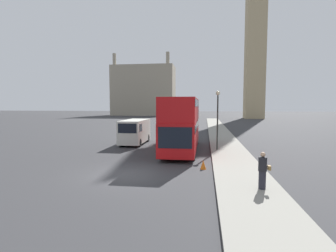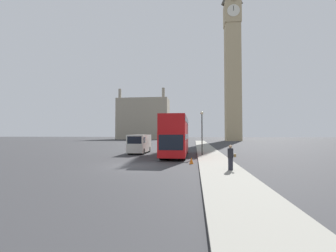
{
  "view_description": "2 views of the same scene",
  "coord_description": "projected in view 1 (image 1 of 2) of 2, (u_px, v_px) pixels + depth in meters",
  "views": [
    {
      "loc": [
        4.47,
        -14.13,
        3.91
      ],
      "look_at": [
        1.22,
        8.88,
        2.04
      ],
      "focal_mm": 28.0,
      "sensor_mm": 36.0,
      "label": 1
    },
    {
      "loc": [
        4.66,
        -17.53,
        2.57
      ],
      "look_at": [
        0.57,
        17.34,
        3.76
      ],
      "focal_mm": 24.0,
      "sensor_mm": 36.0,
      "label": 2
    }
  ],
  "objects": [
    {
      "name": "ground_plane",
      "position": [
        125.0,
        174.0,
        14.88
      ],
      "size": [
        300.0,
        300.0,
        0.0
      ],
      "primitive_type": "plane",
      "color": "#333335"
    },
    {
      "name": "sidewalk_strip",
      "position": [
        243.0,
        177.0,
        13.97
      ],
      "size": [
        3.01,
        120.0,
        0.15
      ],
      "color": "gray",
      "rests_on": "ground_plane"
    },
    {
      "name": "clock_tower",
      "position": [
        256.0,
        12.0,
        73.47
      ],
      "size": [
        5.68,
        5.85,
        58.58
      ],
      "color": "tan",
      "rests_on": "ground_plane"
    },
    {
      "name": "building_block_distant",
      "position": [
        144.0,
        91.0,
        99.12
      ],
      "size": [
        23.1,
        10.55,
        22.57
      ],
      "color": "#9E937F",
      "rests_on": "ground_plane"
    },
    {
      "name": "red_double_decker_bus",
      "position": [
        182.0,
        122.0,
        22.2
      ],
      "size": [
        2.58,
        10.54,
        4.44
      ],
      "color": "#B71114",
      "rests_on": "ground_plane"
    },
    {
      "name": "white_van",
      "position": [
        135.0,
        131.0,
        26.15
      ],
      "size": [
        2.07,
        5.3,
        2.42
      ],
      "color": "silver",
      "rests_on": "ground_plane"
    },
    {
      "name": "pedestrian",
      "position": [
        263.0,
        171.0,
        11.68
      ],
      "size": [
        0.53,
        0.37,
        1.67
      ],
      "color": "#23232D",
      "rests_on": "sidewalk_strip"
    },
    {
      "name": "street_lamp",
      "position": [
        218.0,
        110.0,
        21.84
      ],
      "size": [
        0.36,
        0.36,
        4.93
      ],
      "color": "#2D332D",
      "rests_on": "sidewalk_strip"
    },
    {
      "name": "parked_sedan",
      "position": [
        170.0,
        121.0,
        52.15
      ],
      "size": [
        1.77,
        4.26,
        1.57
      ],
      "color": "#99999E",
      "rests_on": "ground_plane"
    },
    {
      "name": "traffic_cone",
      "position": [
        203.0,
        165.0,
        15.93
      ],
      "size": [
        0.36,
        0.36,
        0.55
      ],
      "color": "orange",
      "rests_on": "ground_plane"
    }
  ]
}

